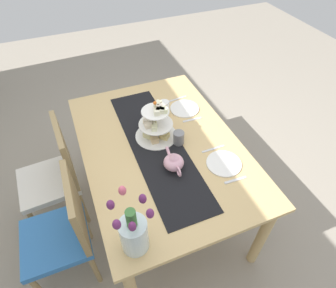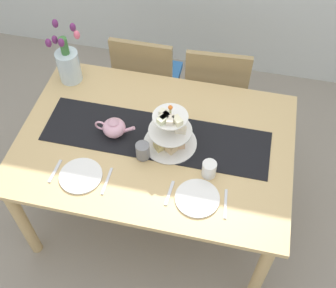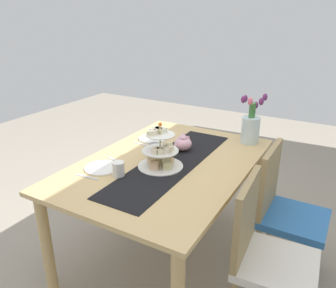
{
  "view_description": "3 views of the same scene",
  "coord_description": "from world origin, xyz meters",
  "px_view_note": "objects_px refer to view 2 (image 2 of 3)",
  "views": [
    {
      "loc": [
        -1.31,
        0.47,
        2.16
      ],
      "look_at": [
        -0.04,
        -0.04,
        0.79
      ],
      "focal_mm": 30.02,
      "sensor_mm": 36.0,
      "label": 1
    },
    {
      "loc": [
        0.4,
        -1.45,
        2.64
      ],
      "look_at": [
        0.09,
        -0.07,
        0.85
      ],
      "focal_mm": 45.46,
      "sensor_mm": 36.0,
      "label": 2
    },
    {
      "loc": [
        1.79,
        1.03,
        1.71
      ],
      "look_at": [
        -0.1,
        -0.05,
        0.85
      ],
      "focal_mm": 35.44,
      "sensor_mm": 36.0,
      "label": 3
    }
  ],
  "objects_px": {
    "chair_right": "(216,89)",
    "fork_right": "(169,193)",
    "knife_left": "(107,181)",
    "tiered_cake_stand": "(170,132)",
    "fork_left": "(55,171)",
    "dinner_plate_right": "(197,198)",
    "mug_white_text": "(209,169)",
    "mug_grey": "(143,151)",
    "teapot": "(114,127)",
    "knife_right": "(226,204)",
    "chair_left": "(147,78)",
    "dining_table": "(155,152)",
    "tulip_vase": "(68,63)",
    "dinner_plate_left": "(81,176)"
  },
  "relations": [
    {
      "from": "tulip_vase",
      "to": "fork_left",
      "type": "xyz_separation_m",
      "value": [
        0.17,
        -0.7,
        -0.13
      ]
    },
    {
      "from": "tiered_cake_stand",
      "to": "chair_right",
      "type": "bearing_deg",
      "value": 77.69
    },
    {
      "from": "dining_table",
      "to": "mug_grey",
      "type": "relative_size",
      "value": 16.32
    },
    {
      "from": "chair_right",
      "to": "fork_left",
      "type": "xyz_separation_m",
      "value": [
        -0.73,
        -1.08,
        0.26
      ]
    },
    {
      "from": "fork_right",
      "to": "fork_left",
      "type": "bearing_deg",
      "value": 180.0
    },
    {
      "from": "chair_left",
      "to": "fork_right",
      "type": "xyz_separation_m",
      "value": [
        0.41,
        -1.08,
        0.26
      ]
    },
    {
      "from": "chair_right",
      "to": "fork_right",
      "type": "xyz_separation_m",
      "value": [
        -0.1,
        -1.08,
        0.26
      ]
    },
    {
      "from": "tiered_cake_stand",
      "to": "mug_grey",
      "type": "distance_m",
      "value": 0.18
    },
    {
      "from": "tiered_cake_stand",
      "to": "fork_right",
      "type": "bearing_deg",
      "value": -78.21
    },
    {
      "from": "tulip_vase",
      "to": "dinner_plate_right",
      "type": "height_order",
      "value": "tulip_vase"
    },
    {
      "from": "tulip_vase",
      "to": "dinner_plate_left",
      "type": "xyz_separation_m",
      "value": [
        0.31,
        -0.7,
        -0.13
      ]
    },
    {
      "from": "chair_right",
      "to": "tulip_vase",
      "type": "xyz_separation_m",
      "value": [
        -0.89,
        -0.38,
        0.39
      ]
    },
    {
      "from": "fork_right",
      "to": "knife_right",
      "type": "bearing_deg",
      "value": 0.0
    },
    {
      "from": "tiered_cake_stand",
      "to": "tulip_vase",
      "type": "distance_m",
      "value": 0.82
    },
    {
      "from": "chair_right",
      "to": "knife_left",
      "type": "distance_m",
      "value": 1.19
    },
    {
      "from": "chair_right",
      "to": "dinner_plate_left",
      "type": "distance_m",
      "value": 1.25
    },
    {
      "from": "knife_left",
      "to": "mug_grey",
      "type": "relative_size",
      "value": 1.79
    },
    {
      "from": "dining_table",
      "to": "teapot",
      "type": "relative_size",
      "value": 6.5
    },
    {
      "from": "dining_table",
      "to": "knife_left",
      "type": "height_order",
      "value": "knife_left"
    },
    {
      "from": "tiered_cake_stand",
      "to": "teapot",
      "type": "distance_m",
      "value": 0.33
    },
    {
      "from": "tulip_vase",
      "to": "mug_white_text",
      "type": "distance_m",
      "value": 1.11
    },
    {
      "from": "dinner_plate_left",
      "to": "dining_table",
      "type": "bearing_deg",
      "value": 44.55
    },
    {
      "from": "fork_left",
      "to": "mug_grey",
      "type": "height_order",
      "value": "mug_grey"
    },
    {
      "from": "chair_left",
      "to": "chair_right",
      "type": "bearing_deg",
      "value": 0.02
    },
    {
      "from": "fork_right",
      "to": "mug_white_text",
      "type": "height_order",
      "value": "mug_white_text"
    },
    {
      "from": "dining_table",
      "to": "knife_right",
      "type": "relative_size",
      "value": 9.12
    },
    {
      "from": "tiered_cake_stand",
      "to": "dinner_plate_left",
      "type": "bearing_deg",
      "value": -142.44
    },
    {
      "from": "chair_left",
      "to": "chair_right",
      "type": "relative_size",
      "value": 1.0
    },
    {
      "from": "knife_right",
      "to": "fork_right",
      "type": "bearing_deg",
      "value": 180.0
    },
    {
      "from": "knife_left",
      "to": "chair_right",
      "type": "bearing_deg",
      "value": 68.02
    },
    {
      "from": "teapot",
      "to": "knife_right",
      "type": "relative_size",
      "value": 1.4
    },
    {
      "from": "tiered_cake_stand",
      "to": "mug_white_text",
      "type": "relative_size",
      "value": 3.2
    },
    {
      "from": "knife_left",
      "to": "knife_right",
      "type": "xyz_separation_m",
      "value": [
        0.63,
        0.0,
        0.0
      ]
    },
    {
      "from": "tulip_vase",
      "to": "knife_right",
      "type": "bearing_deg",
      "value": -32.79
    },
    {
      "from": "chair_right",
      "to": "tulip_vase",
      "type": "distance_m",
      "value": 1.05
    },
    {
      "from": "dining_table",
      "to": "tulip_vase",
      "type": "distance_m",
      "value": 0.78
    },
    {
      "from": "mug_white_text",
      "to": "tiered_cake_stand",
      "type": "bearing_deg",
      "value": 146.84
    },
    {
      "from": "mug_grey",
      "to": "teapot",
      "type": "bearing_deg",
      "value": 148.78
    },
    {
      "from": "knife_left",
      "to": "knife_right",
      "type": "height_order",
      "value": "same"
    },
    {
      "from": "tiered_cake_stand",
      "to": "knife_right",
      "type": "distance_m",
      "value": 0.49
    },
    {
      "from": "chair_right",
      "to": "tiered_cake_stand",
      "type": "height_order",
      "value": "tiered_cake_stand"
    },
    {
      "from": "teapot",
      "to": "mug_white_text",
      "type": "relative_size",
      "value": 2.51
    },
    {
      "from": "chair_right",
      "to": "mug_white_text",
      "type": "bearing_deg",
      "value": -85.2
    },
    {
      "from": "dining_table",
      "to": "dinner_plate_left",
      "type": "xyz_separation_m",
      "value": [
        -0.32,
        -0.32,
        0.11
      ]
    },
    {
      "from": "dinner_plate_right",
      "to": "mug_white_text",
      "type": "bearing_deg",
      "value": 78.89
    },
    {
      "from": "knife_right",
      "to": "mug_grey",
      "type": "distance_m",
      "value": 0.52
    },
    {
      "from": "dining_table",
      "to": "tulip_vase",
      "type": "height_order",
      "value": "tulip_vase"
    },
    {
      "from": "tulip_vase",
      "to": "fork_right",
      "type": "distance_m",
      "value": 1.07
    },
    {
      "from": "dinner_plate_left",
      "to": "fork_left",
      "type": "xyz_separation_m",
      "value": [
        -0.15,
        0.0,
        -0.0
      ]
    },
    {
      "from": "dinner_plate_right",
      "to": "knife_left",
      "type": "bearing_deg",
      "value": 180.0
    }
  ]
}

